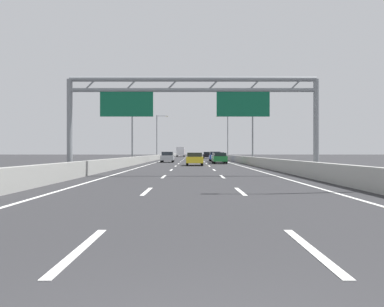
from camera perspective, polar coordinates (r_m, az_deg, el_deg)
ground_plane at (r=102.64m, az=0.18°, el=-0.62°), size 260.00×260.00×0.00m
lane_dash_left_0 at (r=6.55m, az=-15.70°, el=-13.18°), size 0.16×3.00×0.01m
lane_dash_left_1 at (r=15.31m, az=-6.42°, el=-5.46°), size 0.16×3.00×0.01m
lane_dash_left_2 at (r=24.24m, az=-3.98°, el=-3.36°), size 0.16×3.00×0.01m
lane_dash_left_3 at (r=33.21m, az=-2.87°, el=-2.39°), size 0.16×3.00×0.01m
lane_dash_left_4 at (r=42.19m, az=-2.22°, el=-1.83°), size 0.16×3.00×0.01m
lane_dash_left_5 at (r=51.18m, az=-1.81°, el=-1.47°), size 0.16×3.00×0.01m
lane_dash_left_6 at (r=60.18m, az=-1.52°, el=-1.22°), size 0.16×3.00×0.01m
lane_dash_left_7 at (r=69.17m, az=-1.30°, el=-1.03°), size 0.16×3.00×0.01m
lane_dash_left_8 at (r=78.17m, az=-1.13°, el=-0.88°), size 0.16×3.00×0.01m
lane_dash_left_9 at (r=87.16m, az=-1.00°, el=-0.77°), size 0.16×3.00×0.01m
lane_dash_left_10 at (r=96.16m, az=-0.89°, el=-0.68°), size 0.16×3.00×0.01m
lane_dash_left_11 at (r=105.16m, az=-0.81°, el=-0.60°), size 0.16×3.00×0.01m
lane_dash_left_12 at (r=114.15m, az=-0.73°, el=-0.53°), size 0.16×3.00×0.01m
lane_dash_left_13 at (r=123.15m, az=-0.67°, el=-0.48°), size 0.16×3.00×0.01m
lane_dash_left_14 at (r=132.15m, az=-0.61°, el=-0.43°), size 0.16×3.00×0.01m
lane_dash_left_15 at (r=141.15m, az=-0.56°, el=-0.39°), size 0.16×3.00×0.01m
lane_dash_left_16 at (r=150.15m, az=-0.52°, el=-0.35°), size 0.16×3.00×0.01m
lane_dash_left_17 at (r=159.15m, az=-0.48°, el=-0.32°), size 0.16×3.00×0.01m
lane_dash_right_0 at (r=6.58m, az=16.98°, el=-13.11°), size 0.16×3.00×0.01m
lane_dash_right_1 at (r=15.32m, az=7.14°, el=-5.46°), size 0.16×3.00×0.01m
lane_dash_right_2 at (r=24.25m, az=4.54°, el=-3.36°), size 0.16×3.00×0.01m
lane_dash_right_3 at (r=33.22m, az=3.35°, el=-2.39°), size 0.16×3.00×0.01m
lane_dash_right_4 at (r=42.20m, az=2.67°, el=-1.83°), size 0.16×3.00×0.01m
lane_dash_right_5 at (r=51.19m, az=2.22°, el=-1.47°), size 0.16×3.00×0.01m
lane_dash_right_6 at (r=60.18m, az=1.91°, el=-1.22°), size 0.16×3.00×0.01m
lane_dash_right_7 at (r=69.17m, az=1.68°, el=-1.03°), size 0.16×3.00×0.01m
lane_dash_right_8 at (r=78.17m, az=1.51°, el=-0.88°), size 0.16×3.00×0.01m
lane_dash_right_9 at (r=87.16m, az=1.37°, el=-0.77°), size 0.16×3.00×0.01m
lane_dash_right_10 at (r=96.16m, az=1.25°, el=-0.68°), size 0.16×3.00×0.01m
lane_dash_right_11 at (r=105.16m, az=1.16°, el=-0.60°), size 0.16×3.00×0.01m
lane_dash_right_12 at (r=114.16m, az=1.08°, el=-0.53°), size 0.16×3.00×0.01m
lane_dash_right_13 at (r=123.15m, az=1.01°, el=-0.48°), size 0.16×3.00×0.01m
lane_dash_right_14 at (r=132.15m, az=0.95°, el=-0.43°), size 0.16×3.00×0.01m
lane_dash_right_15 at (r=141.15m, az=0.90°, el=-0.39°), size 0.16×3.00×0.01m
lane_dash_right_16 at (r=150.15m, az=0.85°, el=-0.35°), size 0.16×3.00×0.01m
lane_dash_right_17 at (r=159.15m, az=0.81°, el=-0.32°), size 0.16×3.00×0.01m
edge_line_left at (r=90.79m, az=-3.14°, el=-0.73°), size 0.16×176.00×0.01m
edge_line_right at (r=90.80m, az=3.50°, el=-0.73°), size 0.16×176.00×0.01m
barrier_left at (r=112.84m, az=-3.33°, el=-0.31°), size 0.45×220.00×0.95m
barrier_right at (r=112.85m, az=3.68°, el=-0.31°), size 0.45×220.00×0.95m
sign_gantry at (r=25.51m, az=0.00°, el=7.63°), size 16.20×0.36×6.36m
streetlamp_left_near at (r=17.39m, az=-25.78°, el=13.07°), size 2.58×0.28×9.50m
streetlamp_left_mid at (r=51.05m, az=-8.23°, el=4.58°), size 2.58×0.28×9.50m
streetlamp_right_mid at (r=51.06m, az=8.64°, el=4.58°), size 2.58×0.28×9.50m
streetlamp_left_far at (r=85.87m, az=-4.81°, el=2.81°), size 2.58×0.28×9.50m
streetlamp_right_far at (r=85.88m, az=5.18°, el=2.81°), size 2.58×0.28×9.50m
silver_car at (r=58.02m, az=-3.42°, el=-0.50°), size 1.83×4.29×1.54m
yellow_car at (r=44.26m, az=0.52°, el=-0.78°), size 1.86×4.28×1.45m
white_car at (r=57.36m, az=3.96°, el=-0.54°), size 1.80×4.33×1.47m
blue_car at (r=65.08m, az=3.49°, el=-0.42°), size 1.84×4.37×1.57m
black_car at (r=90.68m, az=2.36°, el=-0.24°), size 1.87×4.27×1.54m
green_car at (r=51.12m, az=4.15°, el=-0.65°), size 1.72×4.50×1.42m
box_truck at (r=125.40m, az=-1.51°, el=0.29°), size 2.50×7.99×3.03m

